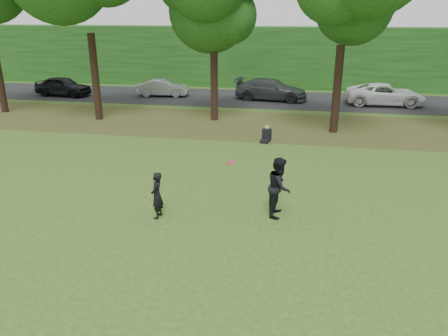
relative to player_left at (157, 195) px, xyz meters
name	(u,v)px	position (x,y,z in m)	size (l,w,h in m)	color
ground	(221,230)	(2.16, -0.52, -0.77)	(120.00, 120.00, 0.00)	#314A17
leaf_litter	(262,125)	(2.16, 12.48, -0.77)	(60.00, 7.00, 0.01)	#4B331A
street	(272,99)	(2.16, 20.48, -0.76)	(70.00, 7.00, 0.02)	black
far_hedge	(279,57)	(2.16, 26.48, 1.73)	(70.00, 3.00, 5.00)	#173F12
player_left	(157,195)	(0.00, 0.00, 0.00)	(0.56, 0.37, 1.54)	black
player_right	(279,187)	(3.82, 0.91, 0.21)	(0.95, 0.74, 1.96)	black
parked_cars	(280,91)	(2.74, 19.75, -0.03)	(38.01, 3.72, 1.53)	black
frisbee	(231,162)	(2.22, 0.94, 0.92)	(0.36, 0.38, 0.17)	#DE1243
seated_person	(266,136)	(2.68, 9.28, -0.46)	(0.54, 0.79, 0.83)	black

